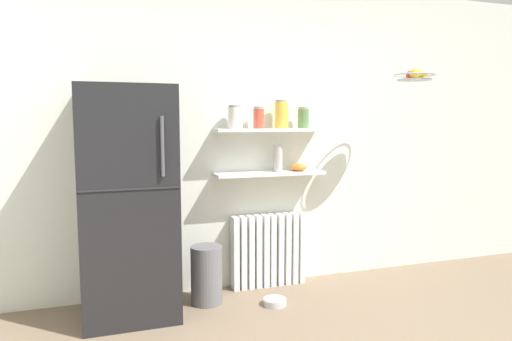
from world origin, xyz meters
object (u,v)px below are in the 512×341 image
(hanging_fruit_basket, at_px, (415,76))
(radiator, at_px, (269,250))
(vase, at_px, (278,158))
(shelf_bowl, at_px, (299,167))
(storage_jar_3, at_px, (303,118))
(storage_jar_0, at_px, (235,117))
(storage_jar_2, at_px, (281,114))
(pet_food_bowl, at_px, (275,302))
(refrigerator, at_px, (128,203))
(trash_bin, at_px, (206,275))
(storage_jar_1, at_px, (259,118))

(hanging_fruit_basket, bearing_deg, radiator, 159.90)
(vase, distance_m, shelf_bowl, 0.21)
(shelf_bowl, bearing_deg, hanging_fruit_basket, -23.87)
(storage_jar_3, distance_m, hanging_fruit_basket, 0.98)
(storage_jar_0, xyz_separation_m, hanging_fruit_basket, (1.44, -0.39, 0.34))
(storage_jar_2, height_order, vase, storage_jar_2)
(storage_jar_0, relative_size, hanging_fruit_basket, 0.56)
(storage_jar_2, distance_m, pet_food_bowl, 1.52)
(vase, bearing_deg, refrigerator, -170.72)
(radiator, relative_size, trash_bin, 1.43)
(radiator, bearing_deg, storage_jar_1, -163.46)
(refrigerator, height_order, storage_jar_3, refrigerator)
(refrigerator, bearing_deg, storage_jar_2, 9.06)
(radiator, distance_m, storage_jar_3, 1.18)
(radiator, distance_m, pet_food_bowl, 0.52)
(trash_bin, height_order, hanging_fruit_basket, hanging_fruit_basket)
(refrigerator, height_order, storage_jar_1, refrigerator)
(shelf_bowl, distance_m, pet_food_bowl, 1.14)
(radiator, relative_size, pet_food_bowl, 3.62)
(refrigerator, xyz_separation_m, pet_food_bowl, (1.07, -0.19, -0.81))
(storage_jar_1, bearing_deg, storage_jar_2, -0.00)
(radiator, relative_size, hanging_fruit_basket, 1.93)
(refrigerator, distance_m, pet_food_bowl, 1.36)
(refrigerator, xyz_separation_m, trash_bin, (0.58, 0.02, -0.61))
(radiator, distance_m, shelf_bowl, 0.77)
(storage_jar_3, bearing_deg, refrigerator, -172.16)
(hanging_fruit_basket, bearing_deg, pet_food_bowl, -179.66)
(storage_jar_1, relative_size, vase, 0.78)
(hanging_fruit_basket, bearing_deg, trash_bin, 173.27)
(refrigerator, bearing_deg, storage_jar_1, 10.74)
(refrigerator, height_order, trash_bin, refrigerator)
(pet_food_bowl, relative_size, hanging_fruit_basket, 0.53)
(radiator, bearing_deg, storage_jar_2, -16.54)
(shelf_bowl, bearing_deg, radiator, 173.52)
(storage_jar_2, relative_size, storage_jar_3, 1.31)
(storage_jar_1, distance_m, storage_jar_3, 0.40)
(pet_food_bowl, bearing_deg, storage_jar_0, 117.13)
(radiator, distance_m, storage_jar_1, 1.15)
(trash_bin, bearing_deg, storage_jar_3, 11.37)
(storage_jar_3, distance_m, pet_food_bowl, 1.54)
(storage_jar_0, xyz_separation_m, storage_jar_3, (0.61, 0.00, -0.00))
(trash_bin, relative_size, pet_food_bowl, 2.54)
(storage_jar_2, distance_m, trash_bin, 1.45)
(radiator, xyz_separation_m, storage_jar_1, (-0.10, -0.03, 1.14))
(shelf_bowl, bearing_deg, refrigerator, -171.95)
(vase, distance_m, hanging_fruit_basket, 1.32)
(storage_jar_1, height_order, storage_jar_3, same)
(radiator, height_order, storage_jar_0, storage_jar_0)
(refrigerator, bearing_deg, hanging_fruit_basket, -4.52)
(vase, height_order, pet_food_bowl, vase)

